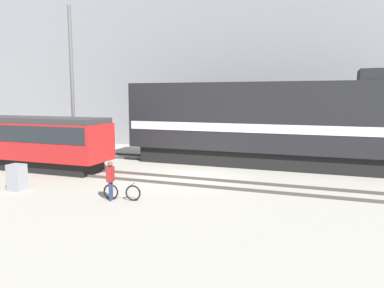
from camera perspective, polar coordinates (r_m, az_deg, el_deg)
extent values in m
plane|color=#9E998C|center=(19.57, -1.15, -5.26)|extent=(120.00, 120.00, 0.00)
cube|color=#47423D|center=(18.20, -2.92, -6.01)|extent=(60.00, 0.07, 0.14)
cube|color=#47423D|center=(19.49, -1.24, -5.11)|extent=(60.00, 0.07, 0.14)
cube|color=#47423D|center=(23.43, 2.65, -2.99)|extent=(60.00, 0.07, 0.14)
cube|color=#47423D|center=(24.78, 3.67, -2.43)|extent=(60.00, 0.07, 0.14)
cube|color=gray|center=(32.74, 8.18, 13.16)|extent=(49.97, 6.00, 15.27)
cube|color=black|center=(23.32, 10.37, -2.09)|extent=(15.21, 2.55, 1.00)
cube|color=black|center=(23.04, 10.51, 4.15)|extent=(16.53, 3.00, 4.07)
cube|color=white|center=(23.09, 10.48, 2.64)|extent=(16.20, 3.04, 0.50)
cube|color=black|center=(23.81, -22.95, -2.72)|extent=(8.37, 2.00, 0.70)
cube|color=#B21E1E|center=(23.62, -23.11, 0.58)|extent=(9.51, 2.50, 2.06)
cube|color=#1E2328|center=(23.58, -23.17, 1.73)|extent=(9.13, 2.54, 0.90)
cube|color=#333333|center=(23.53, -23.26, 3.43)|extent=(9.32, 2.38, 0.30)
torus|color=black|center=(15.60, -8.97, -7.39)|extent=(0.66, 0.17, 0.65)
torus|color=black|center=(15.96, -12.26, -7.13)|extent=(0.66, 0.17, 0.65)
cylinder|color=#A5A5AD|center=(15.75, -10.65, -6.86)|extent=(0.82, 0.16, 0.04)
cylinder|color=#A5A5AD|center=(15.87, -11.78, -6.66)|extent=(0.03, 0.03, 0.29)
cylinder|color=#262626|center=(15.51, -9.00, -6.04)|extent=(0.09, 0.44, 0.02)
cylinder|color=#232D4C|center=(15.86, -12.15, -6.95)|extent=(0.11, 0.11, 0.80)
cylinder|color=#232D4C|center=(15.71, -12.38, -7.09)|extent=(0.11, 0.11, 0.80)
cube|color=maroon|center=(15.63, -12.34, -4.50)|extent=(0.27, 0.39, 0.62)
sphere|color=brown|center=(15.55, -12.38, -2.99)|extent=(0.22, 0.22, 0.22)
cylinder|color=#595959|center=(25.19, -17.79, 8.46)|extent=(0.22, 0.22, 9.83)
cube|color=gray|center=(18.79, -25.12, -4.62)|extent=(0.70, 0.60, 1.20)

